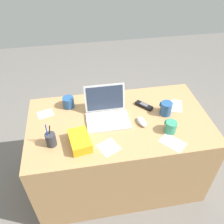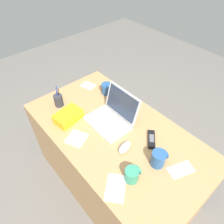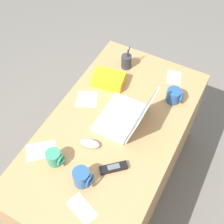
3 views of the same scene
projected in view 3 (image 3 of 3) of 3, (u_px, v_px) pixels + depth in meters
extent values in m
plane|color=slate|center=(112.00, 181.00, 2.40)|extent=(6.00, 6.00, 0.00)
cube|color=tan|center=(112.00, 158.00, 2.11)|extent=(1.38, 0.76, 0.72)
cube|color=silver|center=(120.00, 117.00, 1.86)|extent=(0.32, 0.21, 0.02)
cube|color=silver|center=(123.00, 118.00, 1.85)|extent=(0.26, 0.11, 0.00)
cube|color=silver|center=(110.00, 112.00, 1.87)|extent=(0.09, 0.05, 0.00)
cube|color=silver|center=(142.00, 115.00, 1.73)|extent=(0.31, 0.06, 0.21)
cube|color=#283347|center=(142.00, 115.00, 1.73)|extent=(0.28, 0.05, 0.18)
ellipsoid|color=silver|center=(90.00, 143.00, 1.74)|extent=(0.08, 0.12, 0.03)
cylinder|color=#26518C|center=(174.00, 96.00, 1.92)|extent=(0.09, 0.09, 0.09)
torus|color=#26518C|center=(181.00, 98.00, 1.90)|extent=(0.06, 0.01, 0.06)
cylinder|color=#26518C|center=(82.00, 177.00, 1.58)|extent=(0.09, 0.09, 0.11)
torus|color=#26518C|center=(90.00, 181.00, 1.56)|extent=(0.08, 0.01, 0.08)
cylinder|color=#338C6B|center=(54.00, 157.00, 1.66)|extent=(0.08, 0.08, 0.09)
torus|color=#338C6B|center=(61.00, 161.00, 1.64)|extent=(0.07, 0.01, 0.07)
cube|color=black|center=(114.00, 168.00, 1.65)|extent=(0.13, 0.14, 0.02)
cube|color=#595B60|center=(114.00, 167.00, 1.64)|extent=(0.07, 0.07, 0.00)
cylinder|color=#333338|center=(126.00, 62.00, 2.09)|extent=(0.07, 0.07, 0.10)
cylinder|color=#1933B2|center=(128.00, 55.00, 2.06)|extent=(0.01, 0.04, 0.16)
cylinder|color=black|center=(128.00, 57.00, 2.06)|extent=(0.03, 0.01, 0.15)
cube|color=#F2AD19|center=(109.00, 79.00, 2.01)|extent=(0.16, 0.22, 0.07)
cube|color=white|center=(87.00, 99.00, 1.96)|extent=(0.17, 0.17, 0.00)
cube|color=white|center=(174.00, 78.00, 2.07)|extent=(0.14, 0.12, 0.00)
cube|color=white|center=(82.00, 209.00, 1.53)|extent=(0.13, 0.17, 0.00)
cube|color=white|center=(41.00, 151.00, 1.73)|extent=(0.19, 0.20, 0.00)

